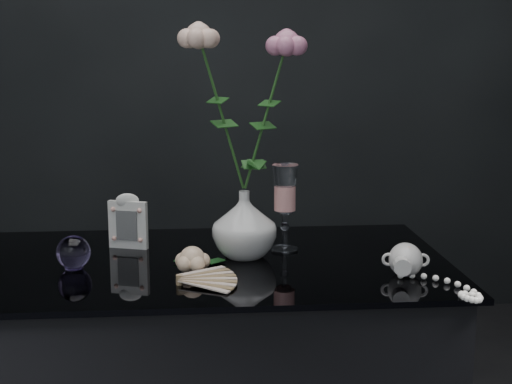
{
  "coord_description": "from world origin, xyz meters",
  "views": [
    {
      "loc": [
        -0.01,
        -1.44,
        1.21
      ],
      "look_at": [
        0.11,
        0.0,
        0.92
      ],
      "focal_mm": 50.0,
      "sensor_mm": 36.0,
      "label": 1
    }
  ],
  "objects_px": {
    "vase": "(244,224)",
    "loose_rose": "(192,259)",
    "paperweight": "(73,252)",
    "pearl_jar": "(406,258)",
    "picture_frame": "(128,221)",
    "wine_glass": "(285,208)"
  },
  "relations": [
    {
      "from": "wine_glass",
      "to": "picture_frame",
      "type": "bearing_deg",
      "value": 172.18
    },
    {
      "from": "vase",
      "to": "paperweight",
      "type": "xyz_separation_m",
      "value": [
        -0.36,
        -0.06,
        -0.04
      ]
    },
    {
      "from": "vase",
      "to": "pearl_jar",
      "type": "relative_size",
      "value": 0.6
    },
    {
      "from": "wine_glass",
      "to": "loose_rose",
      "type": "height_order",
      "value": "wine_glass"
    },
    {
      "from": "vase",
      "to": "paperweight",
      "type": "bearing_deg",
      "value": -171.03
    },
    {
      "from": "paperweight",
      "to": "vase",
      "type": "bearing_deg",
      "value": 8.97
    },
    {
      "from": "wine_glass",
      "to": "paperweight",
      "type": "bearing_deg",
      "value": -167.31
    },
    {
      "from": "vase",
      "to": "wine_glass",
      "type": "xyz_separation_m",
      "value": [
        0.09,
        0.05,
        0.03
      ]
    },
    {
      "from": "vase",
      "to": "loose_rose",
      "type": "xyz_separation_m",
      "value": [
        -0.11,
        -0.1,
        -0.05
      ]
    },
    {
      "from": "picture_frame",
      "to": "wine_glass",
      "type": "bearing_deg",
      "value": 10.21
    },
    {
      "from": "vase",
      "to": "pearl_jar",
      "type": "height_order",
      "value": "vase"
    },
    {
      "from": "picture_frame",
      "to": "paperweight",
      "type": "bearing_deg",
      "value": -105.22
    },
    {
      "from": "picture_frame",
      "to": "loose_rose",
      "type": "distance_m",
      "value": 0.25
    },
    {
      "from": "paperweight",
      "to": "picture_frame",
      "type": "bearing_deg",
      "value": 56.74
    },
    {
      "from": "wine_glass",
      "to": "pearl_jar",
      "type": "relative_size",
      "value": 0.8
    },
    {
      "from": "paperweight",
      "to": "pearl_jar",
      "type": "distance_m",
      "value": 0.69
    },
    {
      "from": "vase",
      "to": "pearl_jar",
      "type": "bearing_deg",
      "value": -26.23
    },
    {
      "from": "wine_glass",
      "to": "vase",
      "type": "bearing_deg",
      "value": -154.31
    },
    {
      "from": "loose_rose",
      "to": "pearl_jar",
      "type": "height_order",
      "value": "pearl_jar"
    },
    {
      "from": "loose_rose",
      "to": "pearl_jar",
      "type": "distance_m",
      "value": 0.43
    },
    {
      "from": "picture_frame",
      "to": "pearl_jar",
      "type": "bearing_deg",
      "value": -5.39
    },
    {
      "from": "pearl_jar",
      "to": "paperweight",
      "type": "bearing_deg",
      "value": -179.26
    }
  ]
}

